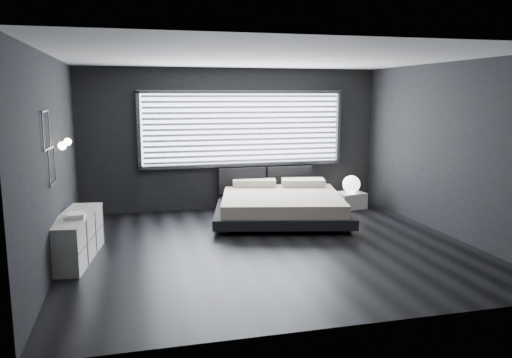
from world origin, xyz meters
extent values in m
plane|color=black|center=(0.00, 0.00, 0.00)|extent=(6.00, 6.00, 0.00)
plane|color=silver|center=(0.00, 0.00, 2.80)|extent=(6.00, 6.00, 0.00)
cube|color=black|center=(0.00, 2.75, 1.40)|extent=(6.00, 0.04, 2.80)
cube|color=black|center=(0.00, -2.75, 1.40)|extent=(6.00, 0.04, 2.80)
cube|color=black|center=(-3.00, 0.00, 1.40)|extent=(0.04, 5.50, 2.80)
cube|color=black|center=(3.00, 0.00, 1.40)|extent=(0.04, 5.50, 2.80)
cube|color=white|center=(0.20, 2.73, 1.61)|extent=(4.00, 0.02, 1.38)
cube|color=#47474C|center=(-1.84, 2.70, 1.61)|extent=(0.06, 0.08, 1.48)
cube|color=#47474C|center=(2.24, 2.70, 1.61)|extent=(0.06, 0.08, 1.48)
cube|color=#47474C|center=(0.20, 2.70, 2.34)|extent=(4.14, 0.08, 0.06)
cube|color=#47474C|center=(0.20, 2.70, 0.88)|extent=(4.14, 0.08, 0.06)
cube|color=silver|center=(0.20, 2.67, 1.61)|extent=(3.94, 0.03, 1.32)
cube|color=black|center=(0.16, 2.64, 0.57)|extent=(0.96, 0.16, 0.52)
cube|color=black|center=(1.16, 2.64, 0.57)|extent=(0.96, 0.16, 0.52)
cylinder|color=silver|center=(-2.95, 0.05, 1.60)|extent=(0.10, 0.02, 0.02)
sphere|color=#FFE5B7|center=(-2.88, 0.05, 1.60)|extent=(0.11, 0.11, 0.11)
cylinder|color=silver|center=(-2.95, 0.65, 1.60)|extent=(0.10, 0.02, 0.02)
sphere|color=#FFE5B7|center=(-2.88, 0.65, 1.60)|extent=(0.11, 0.11, 0.11)
cube|color=#47474C|center=(-2.98, -0.55, 2.08)|extent=(0.01, 0.46, 0.02)
cube|color=#47474C|center=(-2.98, -0.55, 1.62)|extent=(0.01, 0.46, 0.02)
cube|color=#47474C|center=(-2.98, -0.32, 1.85)|extent=(0.01, 0.02, 0.46)
cube|color=#47474C|center=(-2.98, -0.78, 1.85)|extent=(0.01, 0.02, 0.46)
cube|color=#47474C|center=(-2.98, -0.30, 1.61)|extent=(0.01, 0.46, 0.02)
cube|color=#47474C|center=(-2.98, -0.30, 1.15)|extent=(0.01, 0.46, 0.02)
cube|color=#47474C|center=(-2.98, -0.07, 1.38)|extent=(0.01, 0.02, 0.46)
cube|color=#47474C|center=(-2.98, -0.53, 1.38)|extent=(0.01, 0.02, 0.46)
cube|color=black|center=(-0.56, 0.89, 0.04)|extent=(0.16, 0.16, 0.09)
cube|color=black|center=(1.45, 0.42, 0.04)|extent=(0.16, 0.16, 0.09)
cube|color=black|center=(-0.14, 2.68, 0.04)|extent=(0.16, 0.16, 0.09)
cube|color=black|center=(1.87, 2.21, 0.04)|extent=(0.16, 0.16, 0.09)
cube|color=black|center=(0.66, 1.55, 0.17)|extent=(2.84, 2.76, 0.17)
cube|color=#BEAB96|center=(0.66, 1.55, 0.37)|extent=(2.55, 2.55, 0.22)
cube|color=beige|center=(0.37, 2.48, 0.55)|extent=(0.93, 0.64, 0.14)
cube|color=beige|center=(1.32, 2.26, 0.55)|extent=(0.93, 0.64, 0.14)
cube|color=silver|center=(2.29, 2.12, 0.16)|extent=(0.62, 0.54, 0.32)
sphere|color=white|center=(2.30, 2.10, 0.50)|extent=(0.35, 0.35, 0.35)
cube|color=silver|center=(-2.78, 0.08, 0.32)|extent=(0.66, 1.63, 0.63)
cube|color=#47474C|center=(-2.56, 0.05, 0.32)|extent=(0.23, 1.55, 0.61)
cube|color=white|center=(-2.76, -0.08, 0.65)|extent=(0.25, 0.32, 0.04)
cube|color=white|center=(-2.75, -0.10, 0.69)|extent=(0.24, 0.30, 0.03)
camera|label=1|loc=(-1.97, -7.04, 2.27)|focal=35.00mm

